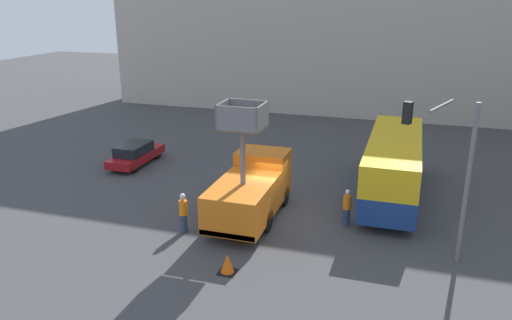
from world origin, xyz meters
TOP-DOWN VIEW (x-y plane):
  - ground_plane at (0.00, 0.00)m, footprint 120.00×120.00m
  - utility_truck at (-1.17, -0.78)m, footprint 2.54×6.18m
  - city_bus at (5.08, 4.08)m, footprint 2.61×10.12m
  - traffic_light_pole at (7.18, -1.85)m, footprint 2.74×2.49m
  - road_worker_near_truck at (-3.59, -3.12)m, footprint 0.38×0.38m
  - road_worker_directing at (3.29, -0.16)m, footprint 0.38×0.38m
  - traffic_cone_near_truck at (-0.49, -5.79)m, footprint 0.68×0.68m
  - parked_car_curbside at (-10.62, 4.64)m, footprint 1.72×4.51m

SIDE VIEW (x-z plane):
  - ground_plane at x=0.00m, z-range 0.00..0.00m
  - traffic_cone_near_truck at x=-0.49m, z-range -0.02..0.76m
  - parked_car_curbside at x=-10.62m, z-range 0.01..1.40m
  - road_worker_directing at x=3.29m, z-range -0.01..1.76m
  - road_worker_near_truck at x=-3.59m, z-range 0.00..1.88m
  - utility_truck at x=-1.17m, z-range -1.41..4.43m
  - city_bus at x=5.08m, z-range 0.28..3.49m
  - traffic_light_pole at x=7.18m, z-range 1.06..7.56m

